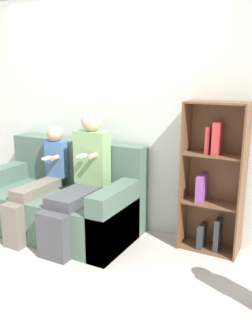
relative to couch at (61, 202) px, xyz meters
The scene contains 6 objects.
ground_plane 0.71m from the couch, 64.04° to the right, with size 14.00×14.00×0.00m, color #BCB2A8.
back_wall 1.11m from the couch, 60.71° to the left, with size 10.00×0.06×2.55m.
couch is the anchor object (origin of this frame).
adult_seated 0.51m from the couch, 17.51° to the right, with size 0.37×0.85×1.34m.
child_seated 0.34m from the couch, 133.44° to the right, with size 0.25×0.86×1.15m.
bookshelf 1.67m from the couch, 12.37° to the left, with size 0.57×0.28×1.46m.
Camera 1 is at (2.12, -2.37, 1.70)m, focal length 38.00 mm.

